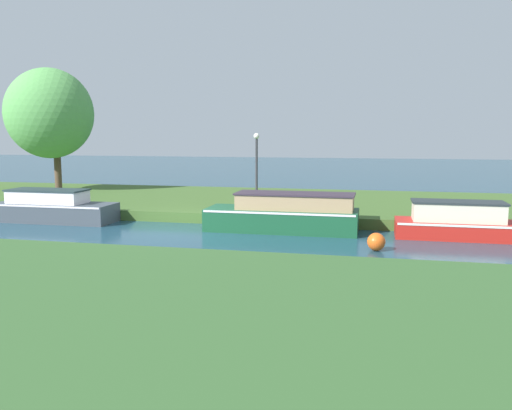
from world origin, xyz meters
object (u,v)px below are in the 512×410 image
object	(u,v)px
red_cruiser	(467,223)
lamp_post	(257,161)
forest_narrowboat	(285,214)
channel_buoy	(376,242)
mooring_post_near	(316,205)
willow_tree_left	(49,114)
slate_barge	(53,208)

from	to	relation	value
red_cruiser	lamp_post	size ratio (longest dim) A/B	1.52
forest_narrowboat	lamp_post	xyz separation A→B (m)	(-1.73, 3.01, 1.71)
lamp_post	channel_buoy	world-z (taller)	lamp_post
mooring_post_near	channel_buoy	size ratio (longest dim) A/B	1.34
mooring_post_near	channel_buoy	world-z (taller)	mooring_post_near
willow_tree_left	red_cruiser	bearing A→B (deg)	-19.22
forest_narrowboat	red_cruiser	distance (m)	6.06
forest_narrowboat	channel_buoy	size ratio (longest dim) A/B	10.03
willow_tree_left	mooring_post_near	distance (m)	16.24
slate_barge	willow_tree_left	size ratio (longest dim) A/B	0.74
slate_barge	mooring_post_near	distance (m)	10.30
willow_tree_left	channel_buoy	bearing A→B (deg)	-29.19
slate_barge	forest_narrowboat	size ratio (longest dim) A/B	0.89
channel_buoy	willow_tree_left	bearing A→B (deg)	150.81
slate_barge	forest_narrowboat	distance (m)	9.26
slate_barge	lamp_post	bearing A→B (deg)	21.78
forest_narrowboat	red_cruiser	size ratio (longest dim) A/B	1.15
slate_barge	forest_narrowboat	xyz separation A→B (m)	(9.26, 0.00, 0.06)
mooring_post_near	channel_buoy	bearing A→B (deg)	-61.56
forest_narrowboat	channel_buoy	distance (m)	4.09
red_cruiser	mooring_post_near	bearing A→B (deg)	163.21
slate_barge	mooring_post_near	xyz separation A→B (m)	(10.18, 1.55, 0.21)
red_cruiser	willow_tree_left	world-z (taller)	willow_tree_left
slate_barge	red_cruiser	distance (m)	15.32
channel_buoy	mooring_post_near	bearing A→B (deg)	118.44
lamp_post	mooring_post_near	distance (m)	3.41
red_cruiser	channel_buoy	size ratio (longest dim) A/B	8.73
willow_tree_left	channel_buoy	distance (m)	20.01
slate_barge	forest_narrowboat	bearing A→B (deg)	0.00
slate_barge	red_cruiser	xyz separation A→B (m)	(15.32, 0.00, -0.04)
willow_tree_left	mooring_post_near	xyz separation A→B (m)	(14.84, -5.41, -3.74)
lamp_post	mooring_post_near	bearing A→B (deg)	-28.81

